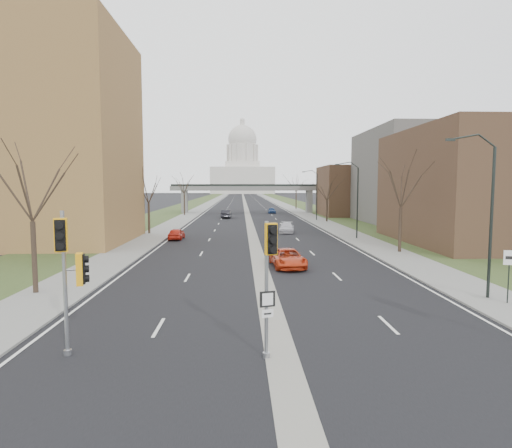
{
  "coord_description": "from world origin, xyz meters",
  "views": [
    {
      "loc": [
        -1.45,
        -16.04,
        6.1
      ],
      "look_at": [
        -0.54,
        9.41,
        3.82
      ],
      "focal_mm": 30.0,
      "sensor_mm": 36.0,
      "label": 1
    }
  ],
  "objects": [
    {
      "name": "signal_pole_median",
      "position": [
        -0.48,
        -1.6,
        3.4
      ],
      "size": [
        0.64,
        0.82,
        4.88
      ],
      "rotation": [
        0.0,
        0.0,
        0.27
      ],
      "color": "gray",
      "rests_on": "ground"
    },
    {
      "name": "apartment_building",
      "position": [
        -26.0,
        30.0,
        11.0
      ],
      "size": [
        25.0,
        16.0,
        22.0
      ],
      "primitive_type": "cube",
      "color": "olive",
      "rests_on": "ground"
    },
    {
      "name": "capitol",
      "position": [
        0.0,
        320.0,
        18.6
      ],
      "size": [
        48.0,
        42.0,
        55.75
      ],
      "color": "silver",
      "rests_on": "ground"
    },
    {
      "name": "grass_verge_right",
      "position": [
        18.0,
        150.0,
        0.05
      ],
      "size": [
        8.0,
        600.0,
        0.1
      ],
      "primitive_type": "cube",
      "color": "#2B3E1C",
      "rests_on": "ground"
    },
    {
      "name": "tree_right_a",
      "position": [
        13.0,
        22.0,
        6.64
      ],
      "size": [
        7.2,
        7.2,
        9.4
      ],
      "color": "#382B21",
      "rests_on": "sidewalk_right"
    },
    {
      "name": "commercial_block_far",
      "position": [
        22.0,
        70.0,
        5.0
      ],
      "size": [
        14.0,
        14.0,
        10.0
      ],
      "primitive_type": "cube",
      "color": "#4F3525",
      "rests_on": "ground"
    },
    {
      "name": "tree_left_a",
      "position": [
        -13.0,
        8.0,
        6.64
      ],
      "size": [
        7.2,
        7.2,
        9.4
      ],
      "color": "#382B21",
      "rests_on": "sidewalk_left"
    },
    {
      "name": "tree_right_c",
      "position": [
        13.0,
        95.0,
        7.04
      ],
      "size": [
        7.65,
        7.65,
        9.99
      ],
      "color": "#382B21",
      "rests_on": "sidewalk_right"
    },
    {
      "name": "tree_right_b",
      "position": [
        13.0,
        55.0,
        5.82
      ],
      "size": [
        6.3,
        6.3,
        8.22
      ],
      "color": "#382B21",
      "rests_on": "sidewalk_right"
    },
    {
      "name": "streetlight_near",
      "position": [
        10.99,
        6.0,
        6.95
      ],
      "size": [
        2.61,
        0.2,
        8.7
      ],
      "color": "black",
      "rests_on": "sidewalk_right"
    },
    {
      "name": "car_left_far",
      "position": [
        -4.16,
        64.48,
        0.79
      ],
      "size": [
        1.97,
        4.89,
        1.58
      ],
      "primitive_type": "imported",
      "rotation": [
        0.0,
        0.0,
        3.08
      ],
      "color": "black",
      "rests_on": "ground"
    },
    {
      "name": "median_strip",
      "position": [
        0.0,
        150.0,
        0.0
      ],
      "size": [
        1.2,
        600.0,
        0.02
      ],
      "primitive_type": "cube",
      "color": "gray",
      "rests_on": "ground"
    },
    {
      "name": "tree_left_b",
      "position": [
        -13.0,
        38.0,
        6.23
      ],
      "size": [
        6.75,
        6.75,
        8.81
      ],
      "color": "#382B21",
      "rests_on": "sidewalk_left"
    },
    {
      "name": "car_right_near",
      "position": [
        2.07,
        15.55,
        0.69
      ],
      "size": [
        2.63,
        5.09,
        1.37
      ],
      "primitive_type": "imported",
      "rotation": [
        0.0,
        0.0,
        0.07
      ],
      "color": "red",
      "rests_on": "ground"
    },
    {
      "name": "tree_left_c",
      "position": [
        -13.0,
        72.0,
        7.04
      ],
      "size": [
        7.65,
        7.65,
        9.99
      ],
      "color": "#382B21",
      "rests_on": "sidewalk_left"
    },
    {
      "name": "sidewalk_right",
      "position": [
        12.0,
        150.0,
        0.06
      ],
      "size": [
        4.0,
        600.0,
        0.12
      ],
      "primitive_type": "cube",
      "color": "gray",
      "rests_on": "ground"
    },
    {
      "name": "signal_pole_left",
      "position": [
        -7.48,
        -0.99,
        3.43
      ],
      "size": [
        0.88,
        1.12,
        5.23
      ],
      "rotation": [
        0.0,
        0.0,
        0.26
      ],
      "color": "gray",
      "rests_on": "ground"
    },
    {
      "name": "speed_limit_sign",
      "position": [
        12.18,
        4.89,
        1.99
      ],
      "size": [
        0.57,
        0.21,
        2.72
      ],
      "rotation": [
        0.0,
        0.0,
        -0.32
      ],
      "color": "black",
      "rests_on": "sidewalk_right"
    },
    {
      "name": "road_surface",
      "position": [
        0.0,
        150.0,
        0.01
      ],
      "size": [
        20.0,
        600.0,
        0.01
      ],
      "primitive_type": "cube",
      "color": "black",
      "rests_on": "ground"
    },
    {
      "name": "pedestrian_bridge",
      "position": [
        0.0,
        80.0,
        4.84
      ],
      "size": [
        34.0,
        3.0,
        6.45
      ],
      "color": "slate",
      "rests_on": "ground"
    },
    {
      "name": "ground",
      "position": [
        0.0,
        0.0,
        0.0
      ],
      "size": [
        700.0,
        700.0,
        0.0
      ],
      "primitive_type": "plane",
      "color": "black",
      "rests_on": "ground"
    },
    {
      "name": "grass_verge_left",
      "position": [
        -18.0,
        150.0,
        0.05
      ],
      "size": [
        8.0,
        600.0,
        0.1
      ],
      "primitive_type": "cube",
      "color": "#2B3E1C",
      "rests_on": "ground"
    },
    {
      "name": "streetlight_mid",
      "position": [
        10.99,
        32.0,
        6.95
      ],
      "size": [
        2.61,
        0.2,
        8.7
      ],
      "color": "black",
      "rests_on": "sidewalk_right"
    },
    {
      "name": "car_left_near",
      "position": [
        -8.77,
        32.57,
        0.65
      ],
      "size": [
        1.63,
        3.85,
        1.3
      ],
      "primitive_type": "imported",
      "rotation": [
        0.0,
        0.0,
        3.12
      ],
      "color": "red",
      "rests_on": "ground"
    },
    {
      "name": "streetlight_far",
      "position": [
        10.99,
        58.0,
        6.95
      ],
      "size": [
        2.61,
        0.2,
        8.7
      ],
      "color": "black",
      "rests_on": "sidewalk_right"
    },
    {
      "name": "car_right_mid",
      "position": [
        4.53,
        39.17,
        0.66
      ],
      "size": [
        2.39,
        4.73,
        1.32
      ],
      "primitive_type": "imported",
      "rotation": [
        0.0,
        0.0,
        -0.13
      ],
      "color": "#B7B6BE",
      "rests_on": "ground"
    },
    {
      "name": "commercial_block_mid",
      "position": [
        28.0,
        52.0,
        7.5
      ],
      "size": [
        18.0,
        22.0,
        15.0
      ],
      "primitive_type": "cube",
      "color": "#625E5A",
      "rests_on": "ground"
    },
    {
      "name": "car_right_far",
      "position": [
        5.42,
        78.04,
        0.65
      ],
      "size": [
        1.59,
        3.84,
        1.3
      ],
      "primitive_type": "imported",
      "rotation": [
        0.0,
        0.0,
        0.01
      ],
      "color": "navy",
      "rests_on": "ground"
    },
    {
      "name": "commercial_block_near",
      "position": [
        24.0,
        28.0,
        6.0
      ],
      "size": [
        16.0,
        20.0,
        12.0
      ],
      "primitive_type": "cube",
      "color": "#4F3525",
      "rests_on": "ground"
    },
    {
      "name": "sidewalk_left",
      "position": [
        -12.0,
        150.0,
        0.06
      ],
      "size": [
        4.0,
        600.0,
        0.12
      ],
      "primitive_type": "cube",
      "color": "gray",
      "rests_on": "ground"
    }
  ]
}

